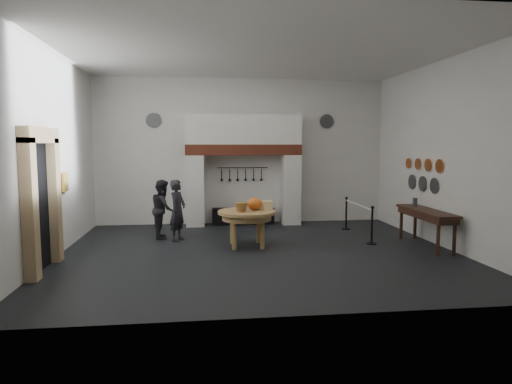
{
  "coord_description": "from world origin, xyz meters",
  "views": [
    {
      "loc": [
        -1.35,
        -10.25,
        2.48
      ],
      "look_at": [
        -0.01,
        0.41,
        1.35
      ],
      "focal_mm": 32.0,
      "sensor_mm": 36.0,
      "label": 1
    }
  ],
  "objects": [
    {
      "name": "wall_back",
      "position": [
        0.0,
        4.0,
        2.25
      ],
      "size": [
        9.0,
        0.02,
        4.5
      ],
      "primitive_type": "cube",
      "color": "silver",
      "rests_on": "floor"
    },
    {
      "name": "door_recess",
      "position": [
        -4.47,
        -1.0,
        1.25
      ],
      "size": [
        0.04,
        1.1,
        2.5
      ],
      "primitive_type": "cube",
      "color": "black",
      "rests_on": "floor"
    },
    {
      "name": "wall_front",
      "position": [
        0.0,
        -4.0,
        2.25
      ],
      "size": [
        9.0,
        0.02,
        4.5
      ],
      "primitive_type": "cube",
      "color": "silver",
      "rests_on": "floor"
    },
    {
      "name": "hearth_brick_band",
      "position": [
        0.0,
        3.65,
        2.31
      ],
      "size": [
        3.5,
        0.72,
        0.32
      ],
      "primitive_type": "cube",
      "color": "#9E442B",
      "rests_on": "chimney_pier_left"
    },
    {
      "name": "cheese_block_big",
      "position": [
        0.29,
        0.56,
        0.99
      ],
      "size": [
        0.22,
        0.22,
        0.24
      ],
      "primitive_type": "cube",
      "color": "#F0D28F",
      "rests_on": "work_table"
    },
    {
      "name": "side_table",
      "position": [
        4.1,
        0.06,
        0.87
      ],
      "size": [
        0.55,
        2.2,
        0.06
      ],
      "primitive_type": "cube",
      "color": "#351D13",
      "rests_on": "floor"
    },
    {
      "name": "wall_right",
      "position": [
        4.5,
        0.0,
        2.25
      ],
      "size": [
        0.02,
        8.0,
        4.5
      ],
      "primitive_type": "cube",
      "color": "silver",
      "rests_on": "floor"
    },
    {
      "name": "barrier_rope",
      "position": [
        2.9,
        1.47,
        0.85
      ],
      "size": [
        0.04,
        2.0,
        0.04
      ],
      "primitive_type": "cylinder",
      "rotation": [
        1.57,
        0.0,
        0.0
      ],
      "color": "silver",
      "rests_on": "barrier_post_near"
    },
    {
      "name": "copper_pan_d",
      "position": [
        4.46,
        1.85,
        1.95
      ],
      "size": [
        0.03,
        0.28,
        0.28
      ],
      "primitive_type": "cylinder",
      "rotation": [
        0.0,
        1.57,
        0.0
      ],
      "color": "#C6662D",
      "rests_on": "wall_right"
    },
    {
      "name": "work_table",
      "position": [
        -0.21,
        0.61,
        0.84
      ],
      "size": [
        1.72,
        1.72,
        0.07
      ],
      "primitive_type": "cylinder",
      "rotation": [
        0.0,
        0.0,
        -0.26
      ],
      "color": "#AB8651",
      "rests_on": "floor"
    },
    {
      "name": "pumpkin",
      "position": [
        -0.01,
        0.71,
        1.03
      ],
      "size": [
        0.36,
        0.36,
        0.31
      ],
      "primitive_type": "ellipsoid",
      "color": "#C64B1C",
      "rests_on": "work_table"
    },
    {
      "name": "chimney_pier_left",
      "position": [
        -1.48,
        3.65,
        1.07
      ],
      "size": [
        0.55,
        0.7,
        2.15
      ],
      "primitive_type": "cube",
      "color": "silver",
      "rests_on": "floor"
    },
    {
      "name": "barrier_post_far",
      "position": [
        2.9,
        2.47,
        0.45
      ],
      "size": [
        0.05,
        0.05,
        0.9
      ],
      "primitive_type": "cylinder",
      "color": "black",
      "rests_on": "floor"
    },
    {
      "name": "pewter_plate_left",
      "position": [
        4.46,
        0.4,
        1.45
      ],
      "size": [
        0.03,
        0.4,
        0.4
      ],
      "primitive_type": "cylinder",
      "rotation": [
        0.0,
        1.57,
        0.0
      ],
      "color": "#4C4C51",
      "rests_on": "wall_right"
    },
    {
      "name": "door_lintel",
      "position": [
        -4.38,
        -1.0,
        2.65
      ],
      "size": [
        0.22,
        1.7,
        0.3
      ],
      "primitive_type": "cube",
      "color": "tan",
      "rests_on": "door_jamb_near"
    },
    {
      "name": "wicker_basket",
      "position": [
        -0.36,
        0.46,
        0.98
      ],
      "size": [
        0.39,
        0.39,
        0.22
      ],
      "primitive_type": "cone",
      "rotation": [
        3.14,
        0.0,
        -0.26
      ],
      "color": "#9D6B39",
      "rests_on": "work_table"
    },
    {
      "name": "pewter_plate_back_left",
      "position": [
        -2.7,
        3.96,
        3.2
      ],
      "size": [
        0.44,
        0.03,
        0.44
      ],
      "primitive_type": "cylinder",
      "rotation": [
        1.57,
        0.0,
        0.0
      ],
      "color": "#4C4C51",
      "rests_on": "wall_back"
    },
    {
      "name": "copper_pan_a",
      "position": [
        4.46,
        0.2,
        1.95
      ],
      "size": [
        0.03,
        0.34,
        0.34
      ],
      "primitive_type": "cylinder",
      "rotation": [
        0.0,
        1.57,
        0.0
      ],
      "color": "#C6662D",
      "rests_on": "wall_right"
    },
    {
      "name": "chimney_pier_right",
      "position": [
        1.48,
        3.65,
        1.07
      ],
      "size": [
        0.55,
        0.7,
        2.15
      ],
      "primitive_type": "cube",
      "color": "silver",
      "rests_on": "floor"
    },
    {
      "name": "cheese_block_small",
      "position": [
        0.27,
        0.86,
        0.97
      ],
      "size": [
        0.18,
        0.18,
        0.2
      ],
      "primitive_type": "cube",
      "color": "#F4DC91",
      "rests_on": "work_table"
    },
    {
      "name": "door_jamb_far",
      "position": [
        -4.38,
        -0.3,
        1.3
      ],
      "size": [
        0.22,
        0.3,
        2.6
      ],
      "primitive_type": "cube",
      "color": "tan",
      "rests_on": "floor"
    },
    {
      "name": "pewter_plate_back_right",
      "position": [
        2.7,
        3.96,
        3.2
      ],
      "size": [
        0.44,
        0.03,
        0.44
      ],
      "primitive_type": "cylinder",
      "rotation": [
        1.57,
        0.0,
        0.0
      ],
      "color": "#4C4C51",
      "rests_on": "wall_back"
    },
    {
      "name": "visitor_far",
      "position": [
        -2.31,
        1.89,
        0.77
      ],
      "size": [
        0.65,
        0.8,
        1.55
      ],
      "primitive_type": "imported",
      "rotation": [
        0.0,
        0.0,
        1.65
      ],
      "color": "black",
      "rests_on": "floor"
    },
    {
      "name": "wall_plaque",
      "position": [
        -4.45,
        0.8,
        1.6
      ],
      "size": [
        0.05,
        0.34,
        0.44
      ],
      "primitive_type": "cube",
      "color": "gold",
      "rests_on": "wall_left"
    },
    {
      "name": "bread_loaf",
      "position": [
        -0.31,
        0.96,
        0.94
      ],
      "size": [
        0.31,
        0.18,
        0.13
      ],
      "primitive_type": "ellipsoid",
      "color": "olive",
      "rests_on": "work_table"
    },
    {
      "name": "copper_pan_b",
      "position": [
        4.46,
        0.75,
        1.95
      ],
      "size": [
        0.03,
        0.32,
        0.32
      ],
      "primitive_type": "cylinder",
      "rotation": [
        0.0,
        1.57,
        0.0
      ],
      "color": "#C6662D",
      "rests_on": "wall_right"
    },
    {
      "name": "pewter_plate_mid",
      "position": [
        4.46,
        1.0,
        1.45
      ],
      "size": [
        0.03,
        0.4,
        0.4
      ],
      "primitive_type": "cylinder",
      "rotation": [
        0.0,
        1.57,
        0.0
      ],
      "color": "#4C4C51",
      "rests_on": "wall_right"
    },
    {
      "name": "ceiling",
      "position": [
        0.0,
        0.0,
        4.5
      ],
      "size": [
        9.0,
        8.0,
        0.02
      ],
      "primitive_type": "cube",
      "color": "silver",
      "rests_on": "wall_back"
    },
    {
      "name": "utensil_rail",
      "position": [
        0.0,
        3.92,
        1.75
      ],
      "size": [
        1.6,
        0.02,
        0.02
      ],
      "primitive_type": "cylinder",
      "rotation": [
        0.0,
        1.57,
        0.0
      ],
      "color": "black",
      "rests_on": "wall_back"
    },
    {
      "name": "visitor_near",
      "position": [
        -1.91,
        1.49,
        0.79
      ],
      "size": [
        0.57,
        0.68,
        1.58
      ],
      "primitive_type": "imported",
      "rotation": [
        0.0,
        0.0,
        1.16
      ],
      "color": "black",
      "rests_on": "floor"
    },
    {
      "name": "barrier_post_near",
      "position": [
        2.9,
        0.47,
        0.45
      ],
      "size": [
        0.05,
        0.05,
        0.9
      ],
      "primitive_type": "cylinder",
      "color": "black",
      "rests_on": "floor"
    },
    {
      "name": "wall_left",
      "position": [
        -4.5,
        0.0,
        2.25
      ],
      "size": [
        0.02,
        8.0,
        4.5
      ],
      "primitive_type": "cube",
      "color": "silver",
      "rests_on": "floor"
    },
    {
      "name": "floor",
      "position": [
        0.0,
        0.0,
        0.0
      ],
      "size": [
        9.0,
        8.0,
        0.02
      ],
      "primitive_type": "cube",
      "color": "black",
      "rests_on": "ground"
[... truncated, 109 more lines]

